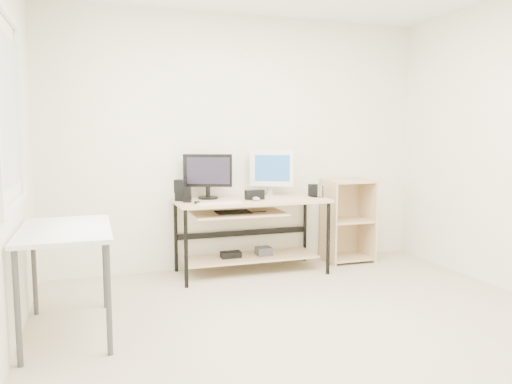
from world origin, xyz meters
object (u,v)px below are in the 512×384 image
object	(u,v)px
shelf_unit	(346,220)
white_imac	(272,169)
black_monitor	(208,173)
desk	(249,220)
audio_controller	(187,195)
side_table	(66,239)

from	to	relation	value
shelf_unit	white_imac	xyz separation A→B (m)	(-0.88, -0.00, 0.58)
shelf_unit	black_monitor	distance (m)	1.65
black_monitor	desk	bearing A→B (deg)	0.04
black_monitor	audio_controller	bearing A→B (deg)	-119.42
side_table	black_monitor	world-z (taller)	black_monitor
desk	black_monitor	world-z (taller)	black_monitor
desk	shelf_unit	size ratio (longest dim) A/B	1.67
desk	side_table	xyz separation A→B (m)	(-1.65, -1.06, 0.13)
desk	audio_controller	xyz separation A→B (m)	(-0.62, -0.05, 0.29)
side_table	white_imac	xyz separation A→B (m)	(1.95, 1.22, 0.36)
desk	white_imac	distance (m)	0.59
shelf_unit	white_imac	bearing A→B (deg)	-179.83
shelf_unit	black_monitor	world-z (taller)	black_monitor
shelf_unit	white_imac	distance (m)	1.05
shelf_unit	audio_controller	world-z (taller)	shelf_unit
side_table	desk	bearing A→B (deg)	32.65
desk	white_imac	size ratio (longest dim) A/B	3.12
white_imac	audio_controller	bearing A→B (deg)	-142.24
audio_controller	side_table	bearing A→B (deg)	-113.42
audio_controller	white_imac	bearing A→B (deg)	35.04
shelf_unit	audio_controller	distance (m)	1.85
black_monitor	audio_controller	distance (m)	0.36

